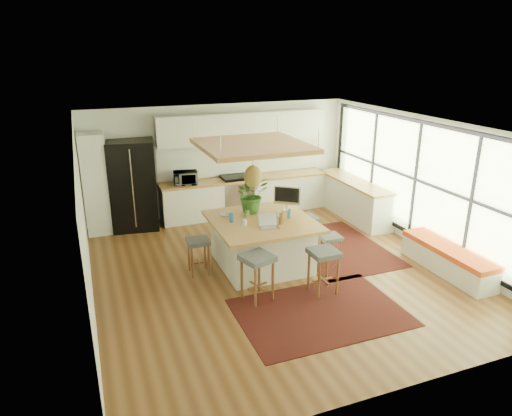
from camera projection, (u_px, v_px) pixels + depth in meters
name	position (u px, v px, depth m)	size (l,w,h in m)	color
floor	(275.00, 270.00, 8.71)	(7.00, 7.00, 0.00)	brown
ceiling	(278.00, 126.00, 7.82)	(7.00, 7.00, 0.00)	white
wall_back	(220.00, 160.00, 11.35)	(6.50, 6.50, 0.00)	white
wall_front	(400.00, 295.00, 5.18)	(6.50, 6.50, 0.00)	white
wall_left	(84.00, 226.00, 7.17)	(7.00, 7.00, 0.00)	white
wall_right	(424.00, 184.00, 9.36)	(7.00, 7.00, 0.00)	white
window_wall	(423.00, 182.00, 9.34)	(0.10, 6.20, 2.60)	black
pantry	(95.00, 184.00, 10.15)	(0.55, 0.60, 2.25)	white
back_counter_base	(246.00, 196.00, 11.55)	(4.20, 0.60, 0.88)	white
back_counter_top	(246.00, 179.00, 11.40)	(4.24, 0.64, 0.05)	#AC763D
backsplash	(241.00, 158.00, 11.52)	(4.20, 0.02, 0.80)	white
upper_cabinets	(243.00, 127.00, 11.12)	(4.20, 0.34, 0.70)	white
range	(236.00, 195.00, 11.45)	(0.76, 0.62, 1.00)	#A5A5AA
right_counter_base	(353.00, 200.00, 11.32)	(0.60, 2.50, 0.88)	white
right_counter_top	(355.00, 181.00, 11.17)	(0.64, 2.54, 0.05)	#AC763D
window_bench	(447.00, 259.00, 8.57)	(0.52, 2.00, 0.50)	white
ceiling_panel	(253.00, 160.00, 8.29)	(1.86, 1.86, 0.80)	#AC763D
rug_near	(320.00, 312.00, 7.31)	(2.60, 1.80, 0.01)	black
rug_right	(337.00, 248.00, 9.66)	(1.80, 2.60, 0.01)	black
fridge	(133.00, 189.00, 10.47)	(1.02, 0.80, 2.04)	black
island	(262.00, 243.00, 8.75)	(1.85, 1.85, 0.93)	#AC763D
stool_near_left	(257.00, 280.00, 7.59)	(0.47, 0.47, 0.80)	#474B4F
stool_near_right	(323.00, 273.00, 7.81)	(0.46, 0.46, 0.78)	#474B4F
stool_right_front	(330.00, 249.00, 8.76)	(0.37, 0.37, 0.63)	#474B4F
stool_right_back	(305.00, 233.00, 9.50)	(0.43, 0.43, 0.72)	#474B4F
stool_left_side	(199.00, 256.00, 8.48)	(0.40, 0.40, 0.68)	#474B4F
laptop	(269.00, 221.00, 8.19)	(0.33, 0.35, 0.25)	#A5A5AA
monitor	(287.00, 198.00, 9.03)	(0.53, 0.19, 0.49)	#A5A5AA
microwave	(185.00, 177.00, 10.79)	(0.55, 0.31, 0.37)	#A5A5AA
island_plant	(252.00, 198.00, 8.95)	(0.64, 0.71, 0.55)	#1E4C19
island_bowl	(225.00, 215.00, 8.79)	(0.20, 0.20, 0.05)	beige
island_bottle_0	(232.00, 217.00, 8.47)	(0.07, 0.07, 0.19)	teal
island_bottle_1	(244.00, 221.00, 8.30)	(0.07, 0.07, 0.19)	white
island_bottle_2	(281.00, 219.00, 8.39)	(0.07, 0.07, 0.19)	olive
island_bottle_3	(278.00, 212.00, 8.73)	(0.07, 0.07, 0.19)	beige
island_bottle_4	(247.00, 212.00, 8.72)	(0.07, 0.07, 0.19)	#5F8A53
island_bottle_5	(289.00, 214.00, 8.65)	(0.07, 0.07, 0.19)	teal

